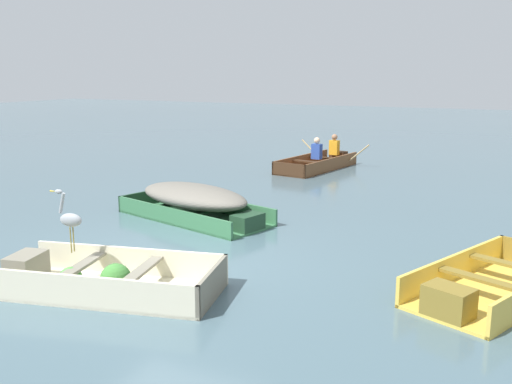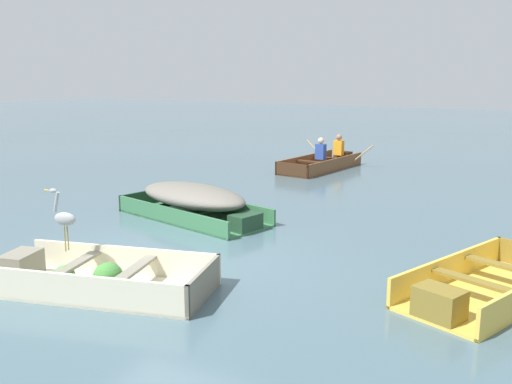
% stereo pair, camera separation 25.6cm
% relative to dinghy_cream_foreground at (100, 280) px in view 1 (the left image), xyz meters
% --- Properties ---
extents(ground_plane, '(80.00, 80.00, 0.00)m').
position_rel_dinghy_cream_foreground_xyz_m(ground_plane, '(0.06, 1.34, -0.16)').
color(ground_plane, '#47606B').
extents(dinghy_cream_foreground, '(2.99, 1.81, 0.43)m').
position_rel_dinghy_cream_foreground_xyz_m(dinghy_cream_foreground, '(0.00, 0.00, 0.00)').
color(dinghy_cream_foreground, beige).
rests_on(dinghy_cream_foreground, ground).
extents(skiff_green_near_moored, '(3.34, 1.99, 0.67)m').
position_rel_dinghy_cream_foreground_xyz_m(skiff_green_near_moored, '(-0.89, 3.68, 0.22)').
color(skiff_green_near_moored, '#387047').
rests_on(skiff_green_near_moored, ground).
extents(skiff_yellow_mid_moored, '(2.09, 2.91, 0.39)m').
position_rel_dinghy_cream_foreground_xyz_m(skiff_yellow_mid_moored, '(4.51, 2.04, -0.02)').
color(skiff_yellow_mid_moored, '#E5BC47').
rests_on(skiff_yellow_mid_moored, ground).
extents(rowboat_wooden_brown_with_crew, '(2.28, 3.23, 0.93)m').
position_rel_dinghy_cream_foreground_xyz_m(rowboat_wooden_brown_with_crew, '(-0.78, 10.36, 0.03)').
color(rowboat_wooden_brown_with_crew, brown).
rests_on(rowboat_wooden_brown_with_crew, ground).
extents(heron_on_dinghy, '(0.46, 0.18, 0.84)m').
position_rel_dinghy_cream_foreground_xyz_m(heron_on_dinghy, '(-0.54, 0.09, 0.73)').
color(heron_on_dinghy, olive).
rests_on(heron_on_dinghy, dinghy_cream_foreground).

